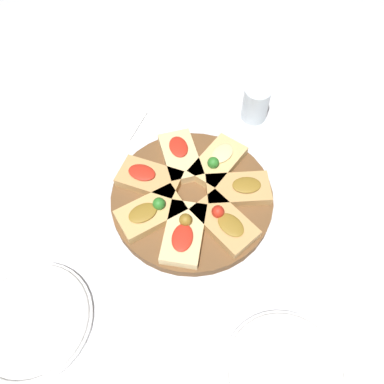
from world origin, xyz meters
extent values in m
plane|color=silver|center=(0.00, 0.00, 0.00)|extent=(3.00, 3.00, 0.00)
cylinder|color=brown|center=(0.00, 0.00, 0.01)|extent=(0.38, 0.38, 0.03)
cube|color=#E5C689|center=(-0.02, 0.11, 0.04)|extent=(0.11, 0.16, 0.02)
ellipsoid|color=red|center=(-0.02, 0.12, 0.05)|extent=(0.06, 0.07, 0.01)
sphere|color=olive|center=(-0.02, 0.08, 0.06)|extent=(0.03, 0.03, 0.03)
cube|color=tan|center=(-0.09, 0.05, 0.04)|extent=(0.17, 0.14, 0.02)
ellipsoid|color=olive|center=(-0.11, 0.06, 0.05)|extent=(0.08, 0.07, 0.01)
sphere|color=red|center=(-0.08, 0.04, 0.06)|extent=(0.03, 0.03, 0.03)
cube|color=tan|center=(-0.10, -0.04, 0.04)|extent=(0.17, 0.13, 0.02)
ellipsoid|color=olive|center=(-0.11, -0.05, 0.05)|extent=(0.08, 0.07, 0.01)
cube|color=#DBB775|center=(-0.03, -0.10, 0.04)|extent=(0.12, 0.16, 0.02)
ellipsoid|color=beige|center=(-0.03, -0.12, 0.05)|extent=(0.06, 0.08, 0.01)
sphere|color=#2D7A28|center=(-0.02, -0.08, 0.06)|extent=(0.03, 0.03, 0.03)
cube|color=#E5C689|center=(0.06, -0.09, 0.04)|extent=(0.15, 0.17, 0.02)
ellipsoid|color=red|center=(0.07, -0.10, 0.05)|extent=(0.07, 0.08, 0.01)
cube|color=tan|center=(0.11, 0.00, 0.04)|extent=(0.15, 0.08, 0.02)
ellipsoid|color=red|center=(0.13, 0.00, 0.05)|extent=(0.07, 0.04, 0.01)
cube|color=tan|center=(0.07, 0.08, 0.04)|extent=(0.15, 0.17, 0.02)
ellipsoid|color=olive|center=(0.08, 0.10, 0.05)|extent=(0.08, 0.08, 0.01)
sphere|color=#2D7A28|center=(0.05, 0.07, 0.06)|extent=(0.03, 0.03, 0.03)
cylinder|color=white|center=(-0.29, 0.30, 0.01)|extent=(0.24, 0.24, 0.01)
torus|color=white|center=(-0.29, 0.30, 0.01)|extent=(0.23, 0.23, 0.01)
cylinder|color=white|center=(0.20, 0.38, 0.01)|extent=(0.24, 0.24, 0.01)
torus|color=white|center=(0.20, 0.38, 0.01)|extent=(0.23, 0.23, 0.01)
cylinder|color=silver|center=(-0.07, -0.31, 0.05)|extent=(0.07, 0.07, 0.10)
cube|color=white|center=(0.28, -0.17, 0.00)|extent=(0.13, 0.11, 0.01)
camera|label=1|loc=(-0.16, 0.43, 0.77)|focal=35.00mm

